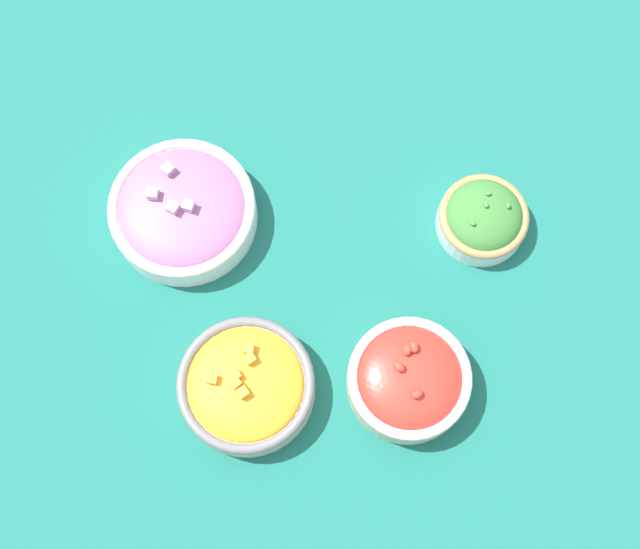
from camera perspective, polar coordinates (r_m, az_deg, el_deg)
ground_plane at (r=1.11m, az=0.00°, el=-0.45°), size 3.00×3.00×0.00m
bowl_squash at (r=1.05m, az=-4.74°, el=-7.10°), size 0.16×0.16×0.07m
bowl_red_onion at (r=1.12m, az=-8.78°, el=4.10°), size 0.18×0.18×0.07m
bowl_broccoli at (r=1.13m, az=10.40°, el=3.57°), size 0.11×0.11×0.06m
bowl_cherry_tomatoes at (r=1.05m, az=5.71°, el=-6.70°), size 0.14×0.14×0.07m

